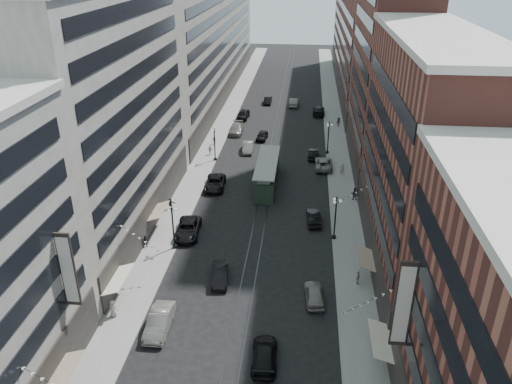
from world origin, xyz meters
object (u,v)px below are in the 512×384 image
at_px(streetcar, 267,174).
at_px(car_8, 236,129).
at_px(pedestrian_extra_0, 215,140).
at_px(car_11, 323,164).
at_px(lamppost_sw_mid, 215,143).
at_px(lamppost_se_mid, 328,137).
at_px(pedestrian_2, 146,241).
at_px(lamppost_sw_far, 173,225).
at_px(pedestrian_9, 339,122).
at_px(car_10, 314,217).
at_px(pedestrian_8, 342,168).
at_px(car_1, 159,322).
at_px(car_extra_0, 268,100).
at_px(car_14, 294,102).
at_px(pedestrian_7, 354,194).
at_px(car_7, 215,183).
at_px(pedestrian_6, 210,150).
at_px(car_6, 265,355).
at_px(car_extra_2, 248,147).
at_px(car_5, 220,274).
at_px(pedestrian_5, 170,203).
at_px(pedestrian_4, 358,277).
at_px(pedestrian_1, 113,308).
at_px(car_2, 188,229).
at_px(car_4, 314,294).
at_px(car_13, 262,136).
at_px(car_extra_1, 313,154).
at_px(car_9, 243,115).
at_px(lamppost_se_far, 335,216).

height_order(streetcar, car_8, streetcar).
bearing_deg(pedestrian_extra_0, car_11, 103.61).
relative_size(lamppost_sw_mid, lamppost_se_mid, 1.00).
height_order(pedestrian_2, car_8, car_8).
bearing_deg(lamppost_sw_far, pedestrian_9, 65.80).
xyz_separation_m(car_10, pedestrian_8, (4.30, 15.42, 0.36)).
bearing_deg(car_1, car_extra_0, 86.32).
relative_size(car_11, car_14, 1.09).
height_order(pedestrian_7, pedestrian_8, pedestrian_8).
relative_size(car_7, car_8, 1.00).
bearing_deg(pedestrian_9, car_extra_0, 110.90).
relative_size(streetcar, pedestrian_6, 8.41).
xyz_separation_m(streetcar, car_10, (6.80, -10.70, -0.95)).
height_order(car_6, car_extra_2, car_extra_2).
relative_size(lamppost_sw_mid, car_1, 1.04).
relative_size(car_5, pedestrian_9, 2.64).
height_order(car_5, pedestrian_8, pedestrian_8).
height_order(lamppost_sw_far, pedestrian_5, lamppost_sw_far).
height_order(car_14, pedestrian_8, pedestrian_8).
distance_m(car_5, pedestrian_4, 14.25).
bearing_deg(car_5, car_1, -125.22).
bearing_deg(car_6, lamppost_sw_far, -56.52).
height_order(pedestrian_7, car_extra_2, pedestrian_7).
relative_size(streetcar, pedestrian_1, 7.63).
relative_size(pedestrian_1, pedestrian_2, 1.16).
bearing_deg(lamppost_sw_far, pedestrian_4, -13.45).
bearing_deg(pedestrian_6, pedestrian_1, 77.14).
relative_size(car_2, pedestrian_6, 3.73).
relative_size(car_1, car_4, 1.18).
bearing_deg(car_6, lamppost_se_mid, -99.81).
relative_size(pedestrian_7, car_extra_2, 0.38).
height_order(pedestrian_1, car_14, pedestrian_1).
height_order(lamppost_sw_far, car_extra_0, lamppost_sw_far).
bearing_deg(car_7, pedestrian_extra_0, 97.27).
relative_size(car_13, pedestrian_8, 2.26).
xyz_separation_m(lamppost_sw_mid, car_4, (16.00, -34.91, -2.33)).
height_order(car_2, car_extra_2, car_2).
distance_m(lamppost_se_mid, car_11, 6.81).
xyz_separation_m(pedestrian_1, pedestrian_4, (23.19, 7.40, -0.12)).
bearing_deg(car_extra_1, car_14, -79.57).
relative_size(car_extra_1, car_extra_2, 0.93).
bearing_deg(car_9, car_8, -86.86).
height_order(car_5, pedestrian_7, pedestrian_7).
height_order(pedestrian_2, pedestrian_9, pedestrian_9).
bearing_deg(car_1, pedestrian_1, 165.04).
distance_m(streetcar, car_6, 35.22).
distance_m(lamppost_se_far, streetcar, 17.28).
xyz_separation_m(streetcar, car_7, (-7.38, -1.90, -0.89)).
xyz_separation_m(car_extra_0, car_extra_1, (10.09, -32.03, -0.03)).
xyz_separation_m(car_5, pedestrian_5, (-9.15, 15.05, 0.15)).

